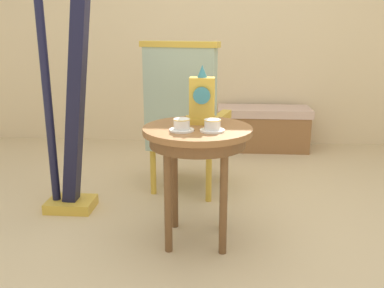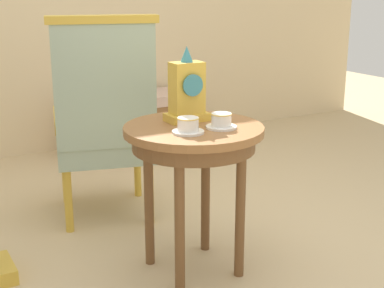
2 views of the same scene
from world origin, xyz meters
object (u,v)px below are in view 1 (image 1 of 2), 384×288
at_px(mantel_clock, 202,100).
at_px(armchair, 186,117).
at_px(teacup_right, 213,126).
at_px(harp, 68,103).
at_px(teacup_left, 182,125).
at_px(window_bench, 263,128).
at_px(side_table, 198,143).

bearing_deg(mantel_clock, armchair, 103.43).
bearing_deg(teacup_right, harp, 154.69).
xyz_separation_m(mantel_clock, armchair, (-0.16, 0.65, -0.24)).
xyz_separation_m(teacup_left, mantel_clock, (0.10, 0.19, 0.10)).
bearing_deg(teacup_right, window_bench, 77.32).
height_order(teacup_right, armchair, armchair).
bearing_deg(teacup_left, side_table, 49.82).
xyz_separation_m(teacup_right, mantel_clock, (-0.07, 0.19, 0.10)).
xyz_separation_m(teacup_right, harp, (-0.97, 0.46, 0.03)).
bearing_deg(mantel_clock, teacup_left, -117.64).
bearing_deg(side_table, harp, 157.36).
relative_size(teacup_left, teacup_right, 1.01).
bearing_deg(harp, teacup_left, -30.03).
xyz_separation_m(teacup_right, window_bench, (0.47, 2.08, -0.50)).
height_order(armchair, window_bench, armchair).
bearing_deg(teacup_right, mantel_clock, 110.78).
relative_size(mantel_clock, harp, 0.18).
bearing_deg(side_table, window_bench, 74.33).
relative_size(side_table, window_bench, 0.74).
relative_size(side_table, teacup_right, 5.16).
relative_size(teacup_right, mantel_clock, 0.40).
bearing_deg(window_bench, teacup_left, -107.02).
relative_size(teacup_left, window_bench, 0.14).
xyz_separation_m(teacup_left, armchair, (-0.06, 0.84, -0.13)).
bearing_deg(window_bench, armchair, -119.15).
relative_size(mantel_clock, window_bench, 0.36).
relative_size(teacup_right, harp, 0.07).
height_order(mantel_clock, armchair, armchair).
bearing_deg(side_table, armchair, 100.33).
xyz_separation_m(mantel_clock, window_bench, (0.54, 1.90, -0.60)).
relative_size(teacup_left, armchair, 0.12).
relative_size(side_table, teacup_left, 5.13).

